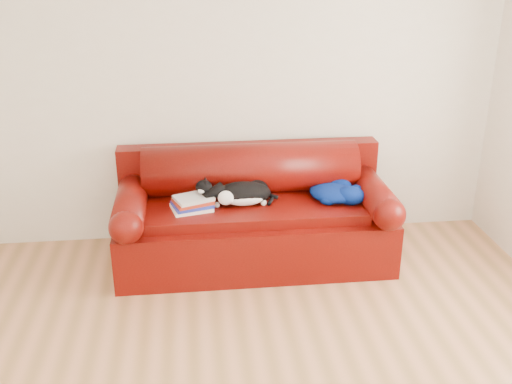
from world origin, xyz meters
TOP-DOWN VIEW (x-y plane):
  - room_shell at (0.12, 0.02)m, footprint 4.52×4.02m
  - sofa_base at (0.19, 1.49)m, footprint 2.10×0.90m
  - sofa_back at (0.19, 1.74)m, footprint 2.10×1.01m
  - book_stack at (-0.28, 1.41)m, footprint 0.33×0.29m
  - cat at (0.10, 1.46)m, footprint 0.61×0.37m
  - blanket at (0.82, 1.47)m, footprint 0.47×0.46m

SIDE VIEW (x-z plane):
  - sofa_base at x=0.19m, z-range -0.01..0.49m
  - sofa_back at x=0.19m, z-range 0.10..0.98m
  - book_stack at x=-0.28m, z-range 0.50..0.60m
  - blanket at x=0.82m, z-range 0.49..0.63m
  - cat at x=0.10m, z-range 0.47..0.69m
  - room_shell at x=0.12m, z-range 0.36..2.97m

